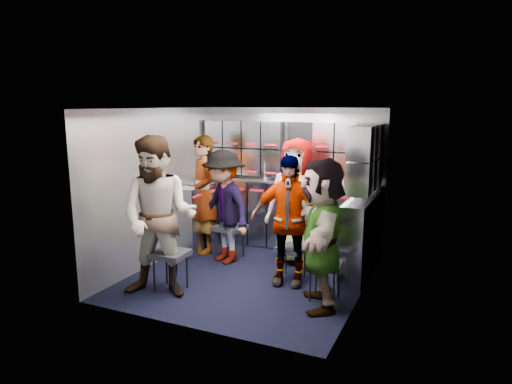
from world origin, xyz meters
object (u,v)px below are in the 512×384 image
at_px(jump_seat_center, 300,230).
at_px(attendant_arc_c, 296,201).
at_px(attendant_arc_e, 322,234).
at_px(jump_seat_near_left, 170,256).
at_px(attendant_standing, 203,195).
at_px(jump_seat_mid_right, 293,250).
at_px(attendant_arc_a, 159,218).
at_px(attendant_arc_b, 224,207).
at_px(jump_seat_mid_left, 230,229).
at_px(jump_seat_near_right, 325,267).
at_px(attendant_arc_d, 288,220).

bearing_deg(jump_seat_center, attendant_arc_c, -90.00).
bearing_deg(attendant_arc_e, jump_seat_center, -174.36).
xyz_separation_m(jump_seat_near_left, attendant_standing, (-0.37, 1.39, 0.45)).
distance_m(jump_seat_mid_right, attendant_arc_a, 1.71).
bearing_deg(attendant_arc_b, attendant_arc_a, -68.80).
height_order(attendant_arc_a, attendant_arc_e, attendant_arc_a).
bearing_deg(attendant_arc_a, jump_seat_mid_right, 27.20).
height_order(attendant_arc_c, attendant_arc_e, attendant_arc_c).
distance_m(jump_seat_near_left, attendant_arc_a, 0.53).
bearing_deg(attendant_arc_c, attendant_standing, -173.10).
bearing_deg(jump_seat_near_left, attendant_arc_a, -90.00).
xyz_separation_m(jump_seat_mid_left, attendant_standing, (-0.49, 0.09, 0.44)).
bearing_deg(jump_seat_mid_left, jump_seat_near_right, -27.25).
height_order(jump_seat_near_right, attendant_arc_a, attendant_arc_a).
bearing_deg(jump_seat_near_right, jump_seat_mid_left, 152.75).
height_order(jump_seat_center, attendant_arc_b, attendant_arc_b).
xyz_separation_m(attendant_arc_a, attendant_arc_e, (1.73, 0.47, -0.10)).
distance_m(jump_seat_mid_left, attendant_arc_b, 0.40).
distance_m(jump_seat_mid_left, jump_seat_near_right, 1.81).
distance_m(attendant_standing, attendant_arc_d, 1.69).
bearing_deg(jump_seat_mid_right, attendant_arc_d, -90.00).
bearing_deg(jump_seat_center, jump_seat_mid_right, -77.81).
distance_m(jump_seat_near_left, attendant_standing, 1.51).
distance_m(jump_seat_near_left, attendant_arc_d, 1.45).
bearing_deg(attendant_arc_d, attendant_arc_b, 152.84).
xyz_separation_m(attendant_arc_c, attendant_arc_e, (0.71, -1.23, -0.05)).
relative_size(jump_seat_near_left, jump_seat_near_right, 1.08).
xyz_separation_m(attendant_arc_b, attendant_arc_d, (1.07, -0.37, 0.01)).
xyz_separation_m(jump_seat_near_right, attendant_arc_c, (-0.71, 1.05, 0.47)).
distance_m(jump_seat_center, attendant_arc_b, 1.14).
xyz_separation_m(jump_seat_mid_left, attendant_arc_e, (1.61, -1.01, 0.39)).
height_order(jump_seat_mid_left, attendant_arc_a, attendant_arc_a).
bearing_deg(attendant_standing, attendant_arc_b, 10.17).
bearing_deg(jump_seat_center, attendant_arc_d, -80.06).
bearing_deg(attendant_arc_b, jump_seat_mid_left, 116.31).
height_order(jump_seat_near_right, attendant_arc_d, attendant_arc_d).
bearing_deg(attendant_arc_b, attendant_arc_c, 50.50).
distance_m(attendant_arc_a, attendant_arc_c, 1.98).
height_order(jump_seat_center, attendant_arc_c, attendant_arc_c).
bearing_deg(attendant_arc_a, jump_seat_near_right, 4.75).
relative_size(attendant_arc_b, attendant_arc_c, 0.91).
bearing_deg(attendant_arc_c, jump_seat_center, 91.54).
relative_size(jump_seat_center, attendant_arc_a, 0.26).
relative_size(jump_seat_near_left, attendant_arc_a, 0.25).
bearing_deg(jump_seat_near_left, attendant_arc_c, 56.33).
height_order(attendant_arc_b, attendant_arc_c, attendant_arc_c).
bearing_deg(jump_seat_near_left, attendant_arc_b, 84.07).
relative_size(jump_seat_mid_left, attendant_arc_b, 0.30).
relative_size(jump_seat_mid_left, jump_seat_near_right, 1.08).
relative_size(jump_seat_mid_right, attendant_arc_a, 0.23).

